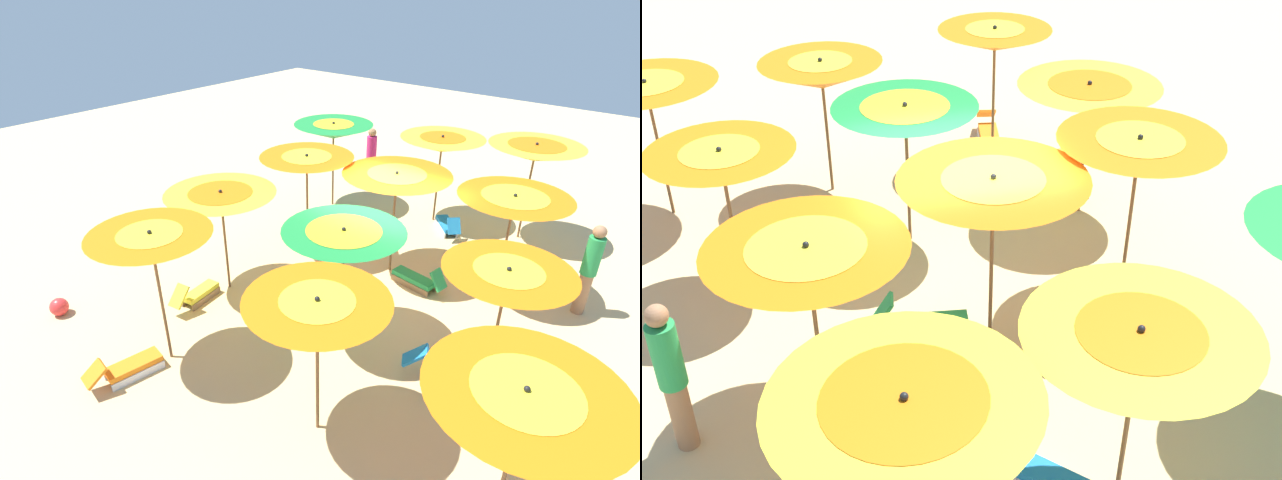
{
  "view_description": "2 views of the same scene",
  "coord_description": "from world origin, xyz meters",
  "views": [
    {
      "loc": [
        -7.66,
        -4.65,
        6.02
      ],
      "look_at": [
        -0.44,
        1.23,
        1.0
      ],
      "focal_mm": 28.39,
      "sensor_mm": 36.0,
      "label": 1
    },
    {
      "loc": [
        8.66,
        -2.04,
        6.62
      ],
      "look_at": [
        0.21,
        0.08,
        1.08
      ],
      "focal_mm": 44.81,
      "sensor_mm": 36.0,
      "label": 2
    }
  ],
  "objects": [
    {
      "name": "beach_umbrella_2",
      "position": [
        1.6,
        -1.92,
        2.0
      ],
      "size": [
        2.18,
        2.18,
        2.23
      ],
      "color": "brown",
      "rests_on": "ground"
    },
    {
      "name": "beach_umbrella_3",
      "position": [
        4.29,
        -1.39,
        2.23
      ],
      "size": [
        2.17,
        2.17,
        2.47
      ],
      "color": "brown",
      "rests_on": "ground"
    },
    {
      "name": "beach_umbrella_9",
      "position": [
        -1.86,
        2.57,
        2.0
      ],
      "size": [
        2.18,
        2.18,
        2.24
      ],
      "color": "brown",
      "rests_on": "ground"
    },
    {
      "name": "lounger_3",
      "position": [
        -1.46,
        -2.25,
        0.2
      ],
      "size": [
        0.83,
        1.23,
        0.57
      ],
      "rotation": [
        0.0,
        0.0,
        5.19
      ],
      "color": "olive",
      "rests_on": "ground"
    },
    {
      "name": "beach_umbrella_5",
      "position": [
        -1.67,
        -0.28,
        1.99
      ],
      "size": [
        2.09,
        2.09,
        2.27
      ],
      "color": "brown",
      "rests_on": "ground"
    },
    {
      "name": "beach_umbrella_11",
      "position": [
        2.93,
        3.5,
        2.15
      ],
      "size": [
        2.13,
        2.13,
        2.4
      ],
      "color": "brown",
      "rests_on": "ground"
    },
    {
      "name": "lounger_1",
      "position": [
        3.41,
        0.14,
        0.2
      ],
      "size": [
        1.07,
        1.03,
        0.6
      ],
      "rotation": [
        0.0,
        0.0,
        7.03
      ],
      "color": "silver",
      "rests_on": "ground"
    },
    {
      "name": "lounger_2",
      "position": [
        -2.64,
        2.65,
        0.2
      ],
      "size": [
        1.19,
        0.46,
        0.6
      ],
      "rotation": [
        0.0,
        0.0,
        6.42
      ],
      "color": "olive",
      "rests_on": "ground"
    },
    {
      "name": "ground",
      "position": [
        0.0,
        0.0,
        -0.02
      ],
      "size": [
        38.43,
        38.43,
        0.04
      ],
      "primitive_type": "cube",
      "color": "#D1B57F"
    },
    {
      "name": "beach_umbrella_0",
      "position": [
        -3.4,
        -3.88,
        2.09
      ],
      "size": [
        2.15,
        2.15,
        2.3
      ],
      "color": "brown",
      "rests_on": "ground"
    },
    {
      "name": "beach_umbrella_8",
      "position": [
        -3.99,
        1.7,
        2.25
      ],
      "size": [
        1.94,
        1.94,
        2.5
      ],
      "color": "brown",
      "rests_on": "ground"
    },
    {
      "name": "lounger_4",
      "position": [
        -4.73,
        1.84,
        0.19
      ],
      "size": [
        1.29,
        0.58,
        0.5
      ],
      "rotation": [
        0.0,
        0.0,
        6.1
      ],
      "color": "silver",
      "rests_on": "ground"
    },
    {
      "name": "beach_umbrella_4",
      "position": [
        -3.57,
        -1.27,
        2.06
      ],
      "size": [
        1.96,
        1.96,
        2.34
      ],
      "color": "brown",
      "rests_on": "ground"
    },
    {
      "name": "beachgoer_0",
      "position": [
        4.57,
        3.33,
        1.0
      ],
      "size": [
        0.3,
        0.3,
        1.89
      ],
      "rotation": [
        0.0,
        0.0,
        2.73
      ],
      "color": "#A3704C",
      "rests_on": "ground"
    },
    {
      "name": "beachgoer_1",
      "position": [
        1.9,
        -3.45,
        1.01
      ],
      "size": [
        0.3,
        0.3,
        1.9
      ],
      "rotation": [
        0.0,
        0.0,
        4.73
      ],
      "color": "#A3704C",
      "rests_on": "ground"
    },
    {
      "name": "beach_umbrella_1",
      "position": [
        -1.02,
        -2.82,
        1.96
      ],
      "size": [
        1.96,
        1.96,
        2.18
      ],
      "color": "brown",
      "rests_on": "ground"
    },
    {
      "name": "beach_umbrella_7",
      "position": [
        3.84,
        0.76,
        2.1
      ],
      "size": [
        2.12,
        2.12,
        2.35
      ],
      "color": "brown",
      "rests_on": "ground"
    },
    {
      "name": "beach_umbrella_6",
      "position": [
        0.89,
        0.28,
        2.12
      ],
      "size": [
        2.27,
        2.27,
        2.37
      ],
      "color": "brown",
      "rests_on": "ground"
    },
    {
      "name": "lounger_0",
      "position": [
        0.66,
        -0.54,
        0.2
      ],
      "size": [
        0.49,
        1.25,
        0.62
      ],
      "rotation": [
        0.0,
        0.0,
        7.71
      ],
      "color": "olive",
      "rests_on": "ground"
    },
    {
      "name": "beach_umbrella_10",
      "position": [
        0.43,
        2.31,
        2.18
      ],
      "size": [
        2.1,
        2.1,
        2.42
      ],
      "color": "brown",
      "rests_on": "ground"
    },
    {
      "name": "beach_ball",
      "position": [
        -4.62,
        4.41,
        0.18
      ],
      "size": [
        0.35,
        0.35,
        0.35
      ],
      "primitive_type": "sphere",
      "color": "red",
      "rests_on": "ground"
    }
  ]
}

